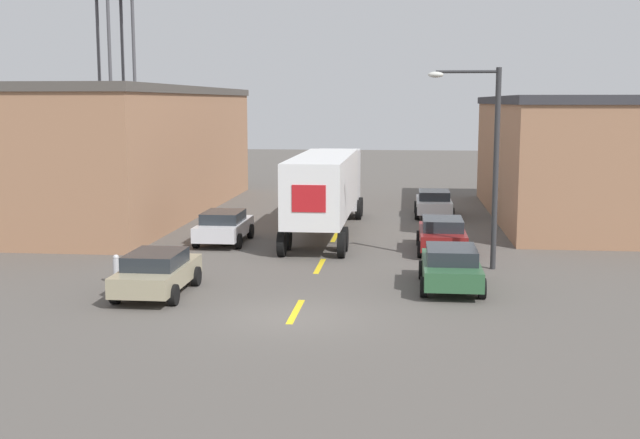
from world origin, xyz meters
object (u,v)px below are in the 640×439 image
Objects in this scene: parked_car_left_near at (157,272)px; street_lamp at (487,152)px; semi_truck at (327,184)px; fire_hydrant at (116,269)px; parked_car_right_far at (434,203)px; parked_car_right_mid at (442,234)px; parked_car_right_near at (451,266)px; parked_car_left_far at (224,226)px.

street_lamp is (10.71, 5.15, 3.54)m from parked_car_left_near.
street_lamp is at bearing -48.86° from semi_truck.
street_lamp is at bearing 17.04° from fire_hydrant.
parked_car_right_far is 0.58× the size of street_lamp.
parked_car_right_mid and parked_car_left_near have the same top height.
parked_car_right_near is at bearing -64.36° from semi_truck.
parked_car_right_mid is 9.39m from parked_car_left_far.
parked_car_right_near is 5.04m from street_lamp.
parked_car_left_far reaches higher than fire_hydrant.
parked_car_left_far is at bearing -141.84° from semi_truck.
parked_car_right_far is at bearing 49.39° from semi_truck.
parked_car_left_near is 2.26m from fire_hydrant.
parked_car_right_far is 14.01m from street_lamp.
parked_car_right_far is 1.00× the size of parked_car_right_near.
semi_truck reaches higher than parked_car_left_near.
parked_car_right_mid is at bearing -6.56° from parked_car_left_far.
semi_truck is 13.50× the size of fire_hydrant.
semi_truck is at bearing -130.92° from parked_car_right_far.
parked_car_left_near is at bearing -35.60° from fire_hydrant.
parked_car_left_near is 1.00× the size of parked_car_left_far.
semi_truck is at bearing 37.85° from parked_car_left_far.
parked_car_right_near is 11.17m from fire_hydrant.
parked_car_left_far is at bearing 158.12° from street_lamp.
parked_car_right_near is (5.14, -10.86, -1.54)m from semi_truck.
street_lamp is at bearing 25.68° from parked_car_left_near.
parked_car_right_mid is 1.00× the size of parked_car_right_far.
parked_car_right_mid is 12.54m from parked_car_left_near.
parked_car_left_far is (0.00, 9.45, 0.00)m from parked_car_left_near.
fire_hydrant is at bearing -102.64° from parked_car_left_far.
fire_hydrant is (-12.54, -3.84, -3.78)m from street_lamp.
street_lamp reaches higher than fire_hydrant.
parked_car_right_near is at bearing -90.00° from parked_car_right_far.
fire_hydrant is at bearing -147.62° from parked_car_right_mid.
parked_car_left_near is at bearing -154.32° from street_lamp.
parked_car_right_mid is 1.00× the size of parked_car_left_far.
semi_truck is 1.87× the size of street_lamp.
street_lamp is at bearing -66.78° from parked_car_right_mid.
parked_car_right_mid is (5.14, -4.32, -1.54)m from semi_truck.
parked_car_right_mid is 4.99m from street_lamp.
parked_car_right_mid is 1.00× the size of parked_car_right_near.
parked_car_right_far is at bearing 57.23° from fire_hydrant.
parked_car_left_far is 1.00× the size of parked_car_right_near.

